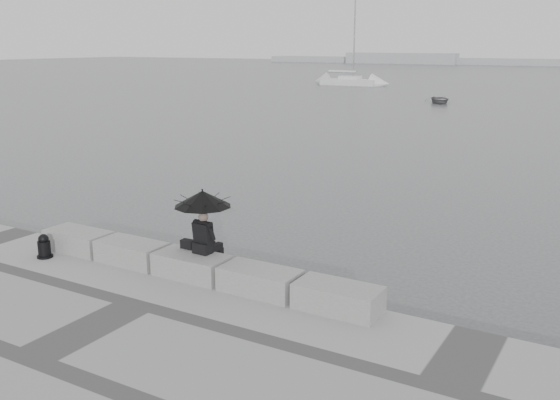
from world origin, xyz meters
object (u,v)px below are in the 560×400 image
Objects in this scene: seated_person at (202,206)px; dinghy at (440,100)px; mooring_bollard at (44,248)px; sailboat_left at (350,81)px.

dinghy is (-8.67, 46.92, -1.72)m from seated_person.
seated_person is at bearing 14.37° from mooring_bollard.
sailboat_left is at bearing 115.38° from seated_person.
seated_person is at bearing -67.63° from sailboat_left.
dinghy is at bearing 95.76° from mooring_bollard.
seated_person is at bearing -106.73° from dinghy.
sailboat_left is (-25.98, 65.59, -1.49)m from seated_person.
seated_person reaches higher than mooring_bollard.
mooring_bollard is (-3.85, -0.99, -1.28)m from seated_person.
dinghy is (17.31, -18.67, -0.23)m from sailboat_left.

